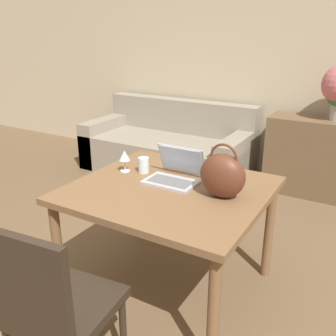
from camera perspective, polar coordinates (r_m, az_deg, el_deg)
name	(u,v)px	position (r m, az deg, el deg)	size (l,w,h in m)	color
wall_back	(278,56)	(4.36, 16.35, 15.99)	(10.00, 0.06, 2.70)	beige
dining_table	(170,199)	(2.30, 0.25, -4.81)	(1.14, 1.05, 0.73)	brown
chair	(52,304)	(1.80, -17.23, -19.17)	(0.48, 0.48, 0.91)	#2D2319
couch	(168,148)	(4.51, 0.05, 3.04)	(1.96, 0.92, 0.82)	gray
sideboard	(331,160)	(4.09, 23.54, 1.15)	(1.25, 0.40, 0.80)	brown
laptop	(176,172)	(2.35, 1.22, -0.54)	(0.32, 0.29, 0.21)	#ADADB2
drinking_glass	(144,165)	(2.48, -3.73, 0.45)	(0.07, 0.07, 0.10)	silver
wine_glass	(125,157)	(2.49, -6.64, 1.73)	(0.07, 0.07, 0.14)	silver
handbag	(223,175)	(2.10, 8.31, -1.10)	(0.26, 0.17, 0.32)	#592D1E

